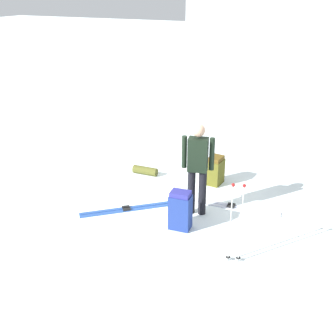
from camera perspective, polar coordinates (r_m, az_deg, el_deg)
The scene contains 9 objects.
ground_plane at distance 8.10m, azimuth -0.00°, elevation -4.54°, with size 80.00×80.00×0.00m, color white.
distant_snow_ridge at distance 28.68m, azimuth 18.22°, elevation 17.97°, with size 14.02×5.00×2.98m, color white.
skier_standing at distance 7.30m, azimuth 4.07°, elevation 0.42°, with size 0.56×0.29×1.70m.
ski_pair_near at distance 7.98m, azimuth 8.60°, elevation -5.21°, with size 1.84×0.30×0.05m.
ski_pair_far at distance 7.83m, azimuth -5.70°, elevation -5.61°, with size 1.43×1.23×0.05m.
backpack_large_dark at distance 8.73m, azimuth 6.48°, elevation -0.35°, with size 0.31×0.39×0.61m.
backpack_bright at distance 7.09m, azimuth 1.69°, elevation -5.81°, with size 0.38×0.28×0.70m.
ski_poles_planted_near at distance 6.17m, azimuth 9.28°, elevation -6.96°, with size 0.22×0.11×1.30m.
sleeping_mat_rolled at distance 9.19m, azimuth -3.13°, elevation -0.35°, with size 0.18×0.18×0.55m, color #505121.
Camera 1 is at (2.93, -6.50, 3.84)m, focal length 44.67 mm.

